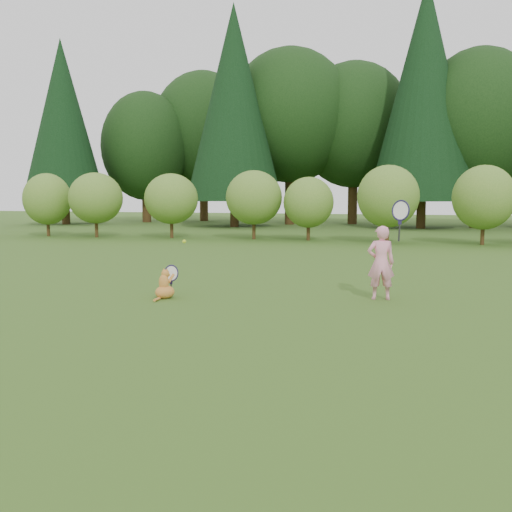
% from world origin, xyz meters
% --- Properties ---
extents(ground, '(100.00, 100.00, 0.00)m').
position_xyz_m(ground, '(0.00, 0.00, 0.00)').
color(ground, '#2B4F16').
rests_on(ground, ground).
extents(shrub_row, '(28.00, 3.00, 2.80)m').
position_xyz_m(shrub_row, '(0.00, 13.00, 1.40)').
color(shrub_row, '#497925').
rests_on(shrub_row, ground).
extents(woodland_backdrop, '(48.00, 10.00, 15.00)m').
position_xyz_m(woodland_backdrop, '(0.00, 23.00, 7.50)').
color(woodland_backdrop, black).
rests_on(woodland_backdrop, ground).
extents(child, '(0.72, 0.45, 1.87)m').
position_xyz_m(child, '(2.32, 1.11, 0.65)').
color(child, pink).
rests_on(child, ground).
extents(cat, '(0.46, 0.70, 0.70)m').
position_xyz_m(cat, '(-1.20, 0.09, 0.26)').
color(cat, '#C87326').
rests_on(cat, ground).
extents(tennis_ball, '(0.06, 0.06, 0.06)m').
position_xyz_m(tennis_ball, '(-0.77, -0.04, 0.99)').
color(tennis_ball, '#C8D919').
rests_on(tennis_ball, ground).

